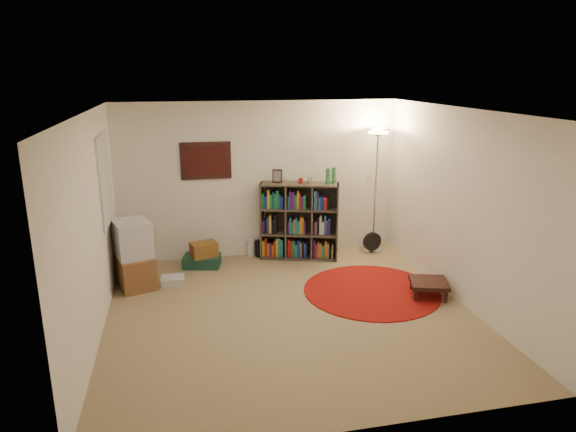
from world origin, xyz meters
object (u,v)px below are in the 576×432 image
Objects in this scene: bookshelf at (298,222)px; tv_stand at (134,255)px; floor_fan at (372,243)px; suitcase at (202,261)px; side_table at (429,283)px; floor_lamp at (377,150)px.

bookshelf is 1.56× the size of tv_stand.
floor_fan is 2.81m from suitcase.
side_table is (0.12, -1.78, 0.00)m from floor_fan.
floor_fan is 3.81m from tv_stand.
suitcase is at bearing -159.94° from bookshelf.
floor_lamp is at bearing 92.45° from side_table.
floor_lamp is at bearing 43.27° from floor_fan.
floor_lamp reaches higher than side_table.
suitcase is (-2.85, -0.07, -1.63)m from floor_lamp.
bookshelf is 2.33m from side_table.
floor_lamp is at bearing -8.22° from tv_stand.
bookshelf is 2.59m from tv_stand.
bookshelf is at bearing 15.86° from suitcase.
side_table is at bearing -34.90° from tv_stand.
tv_stand reaches higher than floor_fan.
suitcase is at bearing 13.00° from tv_stand.
floor_fan is at bearing 14.32° from bookshelf.
tv_stand is at bearing 162.72° from side_table.
floor_lamp is 3.44× the size of side_table.
floor_fan is 0.58× the size of suitcase.
floor_fan is 0.38× the size of tv_stand.
floor_lamp is 3.32× the size of suitcase.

